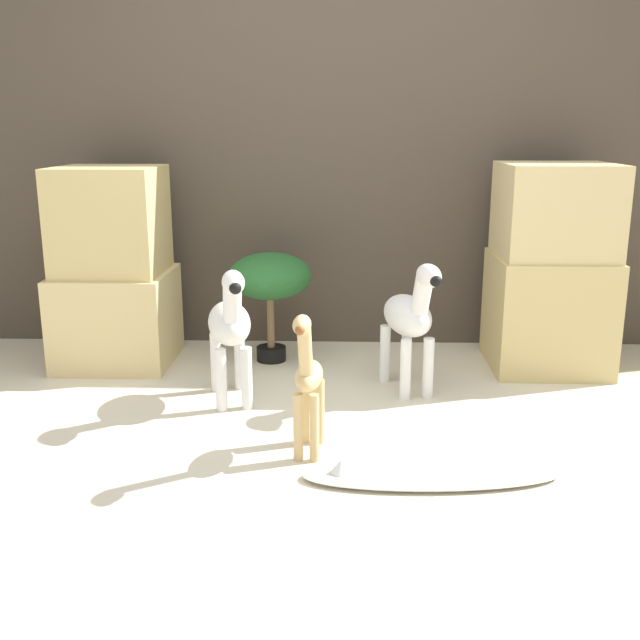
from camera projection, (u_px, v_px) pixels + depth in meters
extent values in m
plane|color=beige|center=(324.00, 463.00, 2.94)|extent=(14.00, 14.00, 0.00)
cube|color=#473D33|center=(332.00, 158.00, 4.33)|extent=(6.40, 0.08, 2.20)
cube|color=#DBC184|center=(117.00, 318.00, 4.13)|extent=(0.60, 0.59, 0.51)
cube|color=#D1B775|center=(110.00, 220.00, 3.99)|extent=(0.54, 0.53, 0.57)
cube|color=#D1B775|center=(548.00, 312.00, 4.04)|extent=(0.60, 0.59, 0.61)
cube|color=#DBC184|center=(556.00, 211.00, 3.90)|extent=(0.57, 0.56, 0.48)
cylinder|color=white|center=(428.00, 368.00, 3.61)|extent=(0.05, 0.05, 0.30)
cylinder|color=white|center=(405.00, 370.00, 3.58)|extent=(0.05, 0.05, 0.30)
cylinder|color=white|center=(406.00, 352.00, 3.87)|extent=(0.05, 0.05, 0.30)
cylinder|color=white|center=(385.00, 353.00, 3.84)|extent=(0.05, 0.05, 0.30)
ellipsoid|color=white|center=(407.00, 315.00, 3.66)|extent=(0.31, 0.43, 0.20)
cylinder|color=white|center=(422.00, 294.00, 3.47)|extent=(0.13, 0.17, 0.24)
ellipsoid|color=white|center=(429.00, 276.00, 3.38)|extent=(0.15, 0.20, 0.11)
sphere|color=black|center=(436.00, 281.00, 3.32)|extent=(0.05, 0.05, 0.05)
cube|color=black|center=(422.00, 292.00, 3.47)|extent=(0.05, 0.09, 0.20)
cylinder|color=white|center=(247.00, 378.00, 3.47)|extent=(0.05, 0.05, 0.30)
cylinder|color=white|center=(221.00, 380.00, 3.44)|extent=(0.05, 0.05, 0.30)
cylinder|color=white|center=(240.00, 360.00, 3.73)|extent=(0.05, 0.05, 0.30)
cylinder|color=white|center=(216.00, 362.00, 3.70)|extent=(0.05, 0.05, 0.30)
ellipsoid|color=white|center=(229.00, 323.00, 3.52)|extent=(0.29, 0.43, 0.20)
cylinder|color=white|center=(232.00, 301.00, 3.33)|extent=(0.12, 0.16, 0.24)
ellipsoid|color=white|center=(233.00, 282.00, 3.24)|extent=(0.14, 0.20, 0.11)
sphere|color=black|center=(235.00, 288.00, 3.17)|extent=(0.05, 0.05, 0.05)
cube|color=black|center=(232.00, 299.00, 3.33)|extent=(0.04, 0.09, 0.20)
cylinder|color=tan|center=(314.00, 428.00, 2.92)|extent=(0.04, 0.04, 0.28)
cylinder|color=tan|center=(298.00, 427.00, 2.93)|extent=(0.04, 0.04, 0.28)
cylinder|color=tan|center=(320.00, 411.00, 3.09)|extent=(0.04, 0.04, 0.28)
cylinder|color=tan|center=(304.00, 411.00, 3.10)|extent=(0.04, 0.04, 0.28)
ellipsoid|color=tan|center=(309.00, 376.00, 2.96)|extent=(0.13, 0.26, 0.11)
cylinder|color=tan|center=(305.00, 349.00, 2.82)|extent=(0.06, 0.13, 0.26)
ellipsoid|color=tan|center=(302.00, 325.00, 2.72)|extent=(0.08, 0.13, 0.07)
sphere|color=brown|center=(300.00, 330.00, 2.67)|extent=(0.04, 0.04, 0.04)
cylinder|color=black|center=(271.00, 353.00, 4.20)|extent=(0.16, 0.16, 0.08)
cylinder|color=brown|center=(271.00, 323.00, 4.16)|extent=(0.04, 0.04, 0.28)
ellipsoid|color=#235B28|center=(270.00, 276.00, 4.09)|extent=(0.46, 0.46, 0.25)
ellipsoid|color=silver|center=(432.00, 474.00, 2.81)|extent=(0.99, 0.33, 0.03)
cone|color=white|center=(341.00, 466.00, 2.79)|extent=(0.09, 0.09, 0.05)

